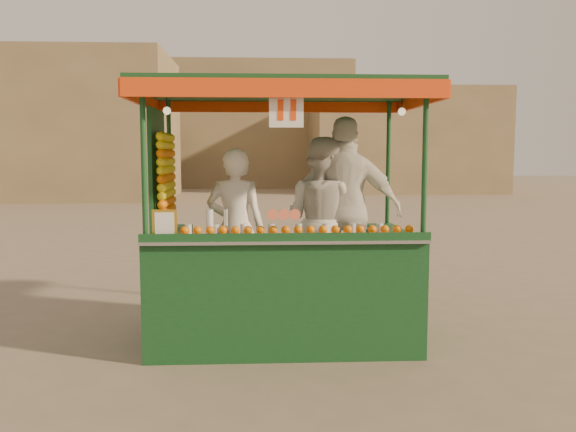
{
  "coord_description": "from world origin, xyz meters",
  "views": [
    {
      "loc": [
        -0.26,
        -5.71,
        1.86
      ],
      "look_at": [
        0.03,
        0.11,
        1.25
      ],
      "focal_mm": 36.81,
      "sensor_mm": 36.0,
      "label": 1
    }
  ],
  "objects_px": {
    "vendor_left": "(235,228)",
    "vendor_middle": "(322,221)",
    "vendor_right": "(346,211)",
    "juice_cart": "(276,260)"
  },
  "relations": [
    {
      "from": "vendor_left",
      "to": "vendor_right",
      "type": "relative_size",
      "value": 0.83
    },
    {
      "from": "vendor_left",
      "to": "vendor_right",
      "type": "xyz_separation_m",
      "value": [
        1.15,
        0.09,
        0.16
      ]
    },
    {
      "from": "juice_cart",
      "to": "vendor_right",
      "type": "height_order",
      "value": "juice_cart"
    },
    {
      "from": "juice_cart",
      "to": "vendor_right",
      "type": "xyz_separation_m",
      "value": [
        0.74,
        0.33,
        0.46
      ]
    },
    {
      "from": "vendor_middle",
      "to": "vendor_right",
      "type": "distance_m",
      "value": 0.27
    },
    {
      "from": "vendor_middle",
      "to": "vendor_right",
      "type": "relative_size",
      "value": 0.89
    },
    {
      "from": "juice_cart",
      "to": "vendor_right",
      "type": "bearing_deg",
      "value": 23.82
    },
    {
      "from": "vendor_left",
      "to": "vendor_middle",
      "type": "bearing_deg",
      "value": -164.71
    },
    {
      "from": "vendor_left",
      "to": "vendor_middle",
      "type": "height_order",
      "value": "vendor_middle"
    },
    {
      "from": "juice_cart",
      "to": "vendor_middle",
      "type": "distance_m",
      "value": 0.71
    }
  ]
}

